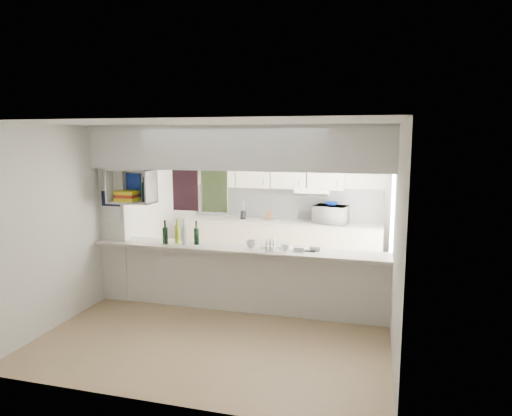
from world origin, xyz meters
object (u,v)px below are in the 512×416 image
(bowl, at_px, (331,204))
(wine_bottles, at_px, (181,235))
(microwave, at_px, (331,214))
(dish_rack, at_px, (273,245))

(bowl, height_order, wine_bottles, bowl)
(bowl, distance_m, wine_bottles, 2.92)
(microwave, height_order, dish_rack, microwave)
(microwave, distance_m, dish_rack, 2.26)
(microwave, height_order, bowl, bowl)
(microwave, bearing_deg, dish_rack, 88.79)
(microwave, distance_m, wine_bottles, 2.90)
(microwave, relative_size, wine_bottles, 1.10)
(dish_rack, height_order, wine_bottles, wine_bottles)
(bowl, xyz_separation_m, wine_bottles, (-1.92, -2.18, -0.22))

